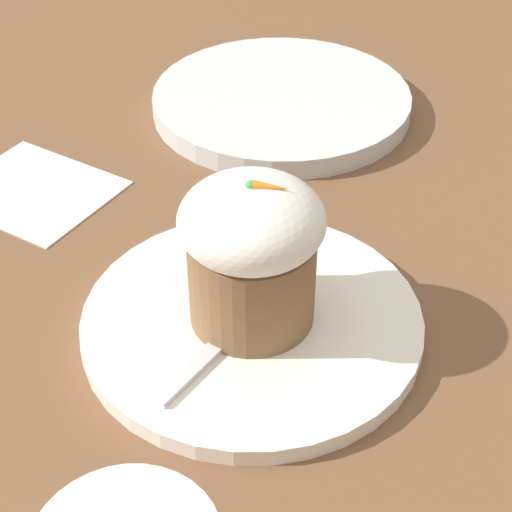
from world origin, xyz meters
name	(u,v)px	position (x,y,z in m)	size (l,w,h in m)	color
ground_plane	(252,329)	(0.00, 0.00, 0.00)	(4.00, 4.00, 0.00)	brown
dessert_plate	(252,322)	(0.00, 0.00, 0.01)	(0.21, 0.21, 0.01)	white
carrot_cake	(256,249)	(0.00, 0.00, 0.06)	(0.09, 0.09, 0.10)	brown
spoon	(242,321)	(-0.01, -0.01, 0.02)	(0.08, 0.11, 0.01)	silver
side_plate	(276,101)	(0.00, 0.28, 0.01)	(0.23, 0.23, 0.02)	silver
paper_napkin	(33,190)	(-0.18, 0.14, 0.00)	(0.15, 0.14, 0.00)	white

